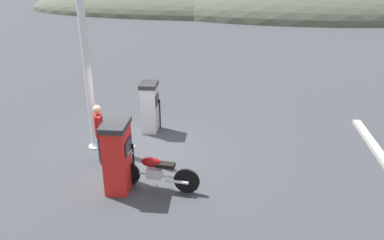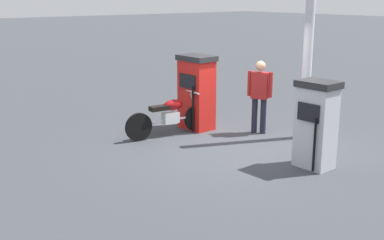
{
  "view_description": "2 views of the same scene",
  "coord_description": "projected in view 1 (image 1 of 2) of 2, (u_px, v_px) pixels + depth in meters",
  "views": [
    {
      "loc": [
        2.35,
        -9.17,
        5.03
      ],
      "look_at": [
        1.26,
        0.08,
        1.11
      ],
      "focal_mm": 35.64,
      "sensor_mm": 36.0,
      "label": 1
    },
    {
      "loc": [
        6.65,
        6.77,
        3.03
      ],
      "look_at": [
        1.4,
        0.23,
        0.85
      ],
      "focal_mm": 45.24,
      "sensor_mm": 36.0,
      "label": 2
    }
  ],
  "objects": [
    {
      "name": "fuel_pump_far",
      "position": [
        150.0,
        107.0,
        11.85
      ],
      "size": [
        0.56,
        0.72,
        1.58
      ],
      "color": "silver",
      "rests_on": "ground"
    },
    {
      "name": "fuel_pump_near",
      "position": [
        118.0,
        156.0,
        8.76
      ],
      "size": [
        0.62,
        0.87,
        1.71
      ],
      "color": "red",
      "rests_on": "ground"
    },
    {
      "name": "canopy_support_pole",
      "position": [
        88.0,
        81.0,
        10.33
      ],
      "size": [
        0.4,
        0.4,
        4.17
      ],
      "color": "silver",
      "rests_on": "ground"
    },
    {
      "name": "ground_plane",
      "position": [
        147.0,
        156.0,
        10.6
      ],
      "size": [
        120.0,
        120.0,
        0.0
      ],
      "primitive_type": "plane",
      "color": "#383A3F"
    },
    {
      "name": "attendant_person",
      "position": [
        99.0,
        131.0,
        9.9
      ],
      "size": [
        0.34,
        0.55,
        1.63
      ],
      "color": "#1E1E2D",
      "rests_on": "ground"
    },
    {
      "name": "distant_hill_secondary",
      "position": [
        210.0,
        10.0,
        41.27
      ],
      "size": [
        39.85,
        16.58,
        6.1
      ],
      "color": "#4C5142",
      "rests_on": "ground"
    },
    {
      "name": "distant_hill_main",
      "position": [
        300.0,
        11.0,
        40.6
      ],
      "size": [
        34.49,
        21.86,
        7.82
      ],
      "color": "#4C5142",
      "rests_on": "ground"
    },
    {
      "name": "motorcycle_near_pump",
      "position": [
        155.0,
        171.0,
        8.92
      ],
      "size": [
        2.06,
        0.6,
        0.94
      ],
      "color": "black",
      "rests_on": "ground"
    }
  ]
}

